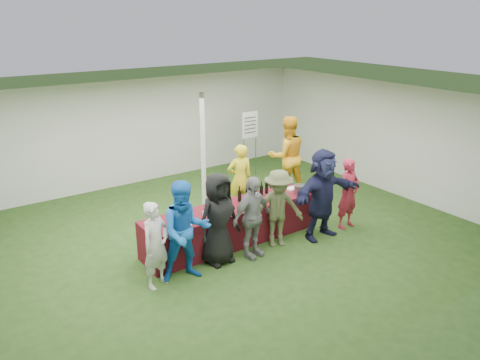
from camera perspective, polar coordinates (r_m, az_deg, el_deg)
ground at (r=9.43m, az=-3.19°, el=-7.14°), size 60.00×60.00×0.00m
tent at (r=10.13m, az=-4.50°, el=2.98°), size 10.00×10.00×10.00m
serving_table at (r=9.13m, az=-1.04°, el=-5.42°), size 3.60×0.80×0.75m
wine_bottles at (r=9.37m, az=1.63°, el=-1.45°), size 0.78×0.14×0.32m
wine_glasses at (r=8.29m, az=-5.28°, el=-4.51°), size 1.15×0.13×0.16m
water_bottle at (r=9.00m, az=-1.31°, el=-2.47°), size 0.07×0.07×0.23m
bar_towel at (r=9.91m, az=6.39°, el=-1.03°), size 0.25×0.18×0.03m
dump_bucket at (r=9.67m, az=7.28°, el=-1.13°), size 0.24×0.24×0.18m
wine_list_sign at (r=12.54m, az=1.22°, el=6.14°), size 0.50×0.03×1.80m
staff_pourer at (r=10.36m, az=-0.01°, el=0.16°), size 0.65×0.51×1.58m
staff_back at (r=11.41m, az=5.74°, el=2.93°), size 1.14×1.01×1.96m
customer_0 at (r=7.69m, az=-10.22°, el=-7.82°), size 0.63×0.53×1.47m
customer_1 at (r=7.76m, az=-6.63°, el=-6.24°), size 0.98×0.85×1.74m
customer_2 at (r=8.24m, az=-2.65°, el=-4.75°), size 0.87×0.61×1.69m
customer_3 at (r=8.45m, az=1.47°, el=-4.60°), size 0.96×0.53×1.55m
customer_4 at (r=8.88m, az=4.66°, el=-3.48°), size 1.12×0.87×1.53m
customer_5 at (r=9.27m, az=10.01°, el=-1.72°), size 1.71×0.60×1.83m
customer_6 at (r=9.88m, az=13.10°, el=-1.62°), size 0.57×0.40×1.49m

